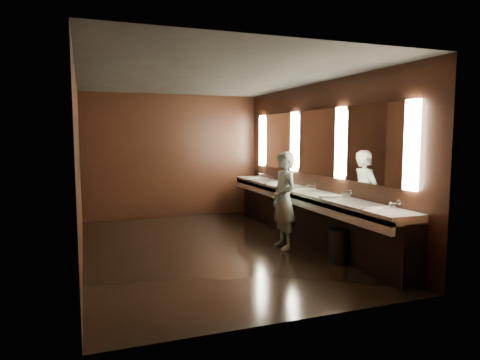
% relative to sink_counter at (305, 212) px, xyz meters
% --- Properties ---
extents(floor, '(6.00, 6.00, 0.00)m').
position_rel_sink_counter_xyz_m(floor, '(-1.79, 0.00, -0.50)').
color(floor, black).
rests_on(floor, ground).
extents(ceiling, '(4.00, 6.00, 0.02)m').
position_rel_sink_counter_xyz_m(ceiling, '(-1.79, 0.00, 2.30)').
color(ceiling, '#2D2D2B').
rests_on(ceiling, wall_back).
extents(wall_back, '(4.00, 0.02, 2.80)m').
position_rel_sink_counter_xyz_m(wall_back, '(-1.79, 3.00, 0.90)').
color(wall_back, black).
rests_on(wall_back, floor).
extents(wall_front, '(4.00, 0.02, 2.80)m').
position_rel_sink_counter_xyz_m(wall_front, '(-1.79, -3.00, 0.90)').
color(wall_front, black).
rests_on(wall_front, floor).
extents(wall_left, '(0.02, 6.00, 2.80)m').
position_rel_sink_counter_xyz_m(wall_left, '(-3.79, 0.00, 0.90)').
color(wall_left, black).
rests_on(wall_left, floor).
extents(wall_right, '(0.02, 6.00, 2.80)m').
position_rel_sink_counter_xyz_m(wall_right, '(0.21, 0.00, 0.90)').
color(wall_right, black).
rests_on(wall_right, floor).
extents(sink_counter, '(0.55, 5.40, 1.01)m').
position_rel_sink_counter_xyz_m(sink_counter, '(0.00, 0.00, 0.00)').
color(sink_counter, black).
rests_on(sink_counter, floor).
extents(mirror_band, '(0.06, 5.03, 1.15)m').
position_rel_sink_counter_xyz_m(mirror_band, '(0.19, -0.00, 1.25)').
color(mirror_band, '#FAEDC8').
rests_on(mirror_band, wall_right).
extents(person, '(0.40, 0.60, 1.61)m').
position_rel_sink_counter_xyz_m(person, '(-0.63, -0.41, 0.31)').
color(person, '#7FB7BE').
rests_on(person, floor).
extents(trash_bin, '(0.40, 0.40, 0.51)m').
position_rel_sink_counter_xyz_m(trash_bin, '(-0.22, -1.44, -0.24)').
color(trash_bin, black).
rests_on(trash_bin, floor).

